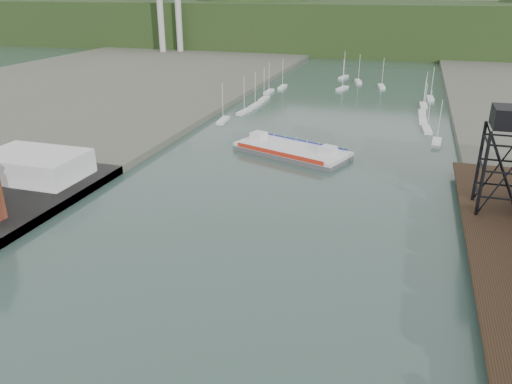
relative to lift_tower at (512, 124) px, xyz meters
The scene contains 5 objects.
white_shed 80.28m from the lift_tower, behind, with size 18.00×12.00×4.50m, color silver.
lift_tower is the anchor object (origin of this frame).
marina_sailboats 89.04m from the lift_tower, 113.46° to the left, with size 57.71×92.65×0.90m.
distant_hills 246.51m from the lift_tower, 99.10° to the left, with size 500.00×120.00×80.00m.
chain_ferry 46.91m from the lift_tower, 148.45° to the left, with size 26.82×17.91×3.59m.
Camera 1 is at (20.50, -20.41, 34.14)m, focal length 35.00 mm.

